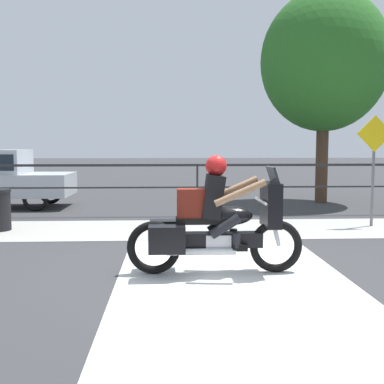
{
  "coord_description": "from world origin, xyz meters",
  "views": [
    {
      "loc": [
        -0.73,
        -6.49,
        1.75
      ],
      "look_at": [
        -0.34,
        1.18,
        1.0
      ],
      "focal_mm": 45.0,
      "sensor_mm": 36.0,
      "label": 1
    }
  ],
  "objects": [
    {
      "name": "fence_railing",
      "position": [
        0.0,
        5.37,
        1.01
      ],
      "size": [
        36.0,
        0.05,
        1.29
      ],
      "color": "#232326",
      "rests_on": "ground"
    },
    {
      "name": "sidewalk_band",
      "position": [
        0.0,
        3.4,
        0.01
      ],
      "size": [
        44.0,
        2.4,
        0.01
      ],
      "primitive_type": "cube",
      "color": "#A8A59E",
      "rests_on": "ground"
    },
    {
      "name": "ground_plane",
      "position": [
        0.0,
        0.0,
        0.0
      ],
      "size": [
        120.0,
        120.0,
        0.0
      ],
      "primitive_type": "plane",
      "color": "#38383A"
    },
    {
      "name": "street_sign",
      "position": [
        3.66,
        3.57,
        1.52
      ],
      "size": [
        0.77,
        0.06,
        2.38
      ],
      "color": "slate",
      "rests_on": "ground"
    },
    {
      "name": "tree_behind_sign",
      "position": [
        3.95,
        7.93,
        4.23
      ],
      "size": [
        3.79,
        3.79,
        6.33
      ],
      "color": "#473323",
      "rests_on": "ground"
    },
    {
      "name": "motorcycle",
      "position": [
        -0.1,
        -0.06,
        0.71
      ],
      "size": [
        2.4,
        0.76,
        1.62
      ],
      "rotation": [
        0.0,
        0.0,
        -0.02
      ],
      "color": "black",
      "rests_on": "ground"
    },
    {
      "name": "crosswalk_band",
      "position": [
        0.11,
        -0.2,
        0.0
      ],
      "size": [
        3.02,
        6.0,
        0.01
      ],
      "primitive_type": "cube",
      "color": "silver",
      "rests_on": "ground"
    }
  ]
}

